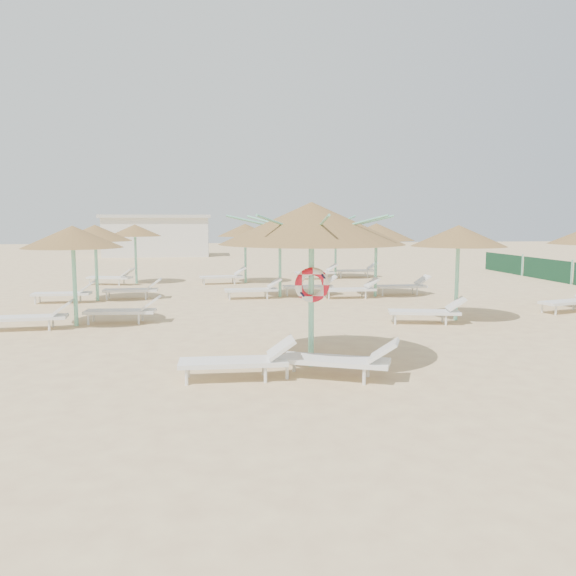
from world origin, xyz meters
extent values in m
plane|color=#DEC387|center=(0.00, 0.00, 0.00)|extent=(120.00, 120.00, 0.00)
cylinder|color=#7BD6B3|center=(0.12, -0.16, 1.32)|extent=(0.11, 0.11, 2.64)
cone|color=olive|center=(0.12, -0.16, 2.76)|extent=(3.53, 3.53, 0.79)
cylinder|color=#7BD6B3|center=(0.12, -0.16, 2.49)|extent=(0.20, 0.20, 0.12)
cylinder|color=#7BD6B3|center=(0.93, -0.16, 2.72)|extent=(1.59, 0.04, 0.40)
cylinder|color=#7BD6B3|center=(0.69, 0.42, 2.72)|extent=(1.16, 1.16, 0.40)
cylinder|color=#7BD6B3|center=(0.12, 0.65, 2.72)|extent=(0.04, 1.59, 0.40)
cylinder|color=#7BD6B3|center=(-0.45, 0.42, 2.72)|extent=(1.16, 1.16, 0.40)
cylinder|color=#7BD6B3|center=(-0.69, -0.16, 2.72)|extent=(1.59, 0.04, 0.40)
cylinder|color=#7BD6B3|center=(-0.45, -0.73, 2.72)|extent=(1.16, 1.16, 0.40)
cylinder|color=#7BD6B3|center=(0.12, -0.97, 2.72)|extent=(0.04, 1.59, 0.40)
cylinder|color=#7BD6B3|center=(0.69, -0.73, 2.72)|extent=(1.16, 1.16, 0.40)
torus|color=red|center=(0.12, -0.26, 1.60)|extent=(0.67, 0.15, 0.67)
cylinder|color=white|center=(-2.22, -1.15, 0.14)|extent=(0.06, 0.06, 0.28)
cylinder|color=white|center=(-2.21, -0.65, 0.14)|extent=(0.06, 0.06, 0.28)
cylinder|color=white|center=(-0.87, -1.18, 0.14)|extent=(0.06, 0.06, 0.28)
cylinder|color=white|center=(-0.85, -0.68, 0.14)|extent=(0.06, 0.06, 0.28)
cube|color=white|center=(-1.41, -0.92, 0.32)|extent=(1.92, 0.66, 0.08)
cube|color=white|center=(-0.56, -0.94, 0.56)|extent=(0.50, 0.61, 0.37)
cylinder|color=white|center=(-0.46, -1.00, 0.14)|extent=(0.06, 0.06, 0.29)
cylinder|color=white|center=(-0.26, -0.53, 0.14)|extent=(0.06, 0.06, 0.29)
cylinder|color=white|center=(0.81, -1.53, 0.14)|extent=(0.06, 0.06, 0.29)
cylinder|color=white|center=(1.00, -1.06, 0.14)|extent=(0.06, 0.06, 0.29)
cube|color=white|center=(0.39, -1.08, 0.33)|extent=(2.03, 1.33, 0.08)
cube|color=white|center=(1.19, -1.42, 0.57)|extent=(0.69, 0.76, 0.37)
cylinder|color=#7BD6B3|center=(-5.39, 4.79, 1.15)|extent=(0.11, 0.11, 2.30)
cone|color=olive|center=(-5.39, 4.79, 2.39)|extent=(2.59, 2.59, 0.58)
cylinder|color=#7BD6B3|center=(-5.39, 4.79, 2.15)|extent=(0.20, 0.20, 0.12)
cylinder|color=white|center=(-5.92, 4.18, 0.14)|extent=(0.06, 0.06, 0.28)
cylinder|color=white|center=(-5.96, 4.68, 0.14)|extent=(0.06, 0.06, 0.28)
cube|color=white|center=(-6.49, 4.39, 0.32)|extent=(1.94, 0.76, 0.08)
cube|color=white|center=(-5.64, 4.45, 0.56)|extent=(0.53, 0.64, 0.36)
cylinder|color=white|center=(-5.10, 4.90, 0.14)|extent=(0.06, 0.06, 0.28)
cylinder|color=white|center=(-5.06, 5.40, 0.14)|extent=(0.06, 0.06, 0.28)
cylinder|color=white|center=(-3.76, 4.79, 0.14)|extent=(0.06, 0.06, 0.28)
cylinder|color=white|center=(-3.72, 5.29, 0.14)|extent=(0.06, 0.06, 0.28)
cube|color=white|center=(-4.29, 5.09, 0.32)|extent=(1.94, 0.76, 0.08)
cube|color=white|center=(-3.44, 5.02, 0.56)|extent=(0.53, 0.64, 0.36)
cylinder|color=#7BD6B3|center=(-5.77, 9.64, 1.15)|extent=(0.11, 0.11, 2.30)
cone|color=olive|center=(-5.77, 9.64, 2.38)|extent=(2.50, 2.50, 0.56)
cylinder|color=#7BD6B3|center=(-5.77, 9.64, 2.15)|extent=(0.20, 0.20, 0.12)
cylinder|color=white|center=(-7.67, 8.99, 0.14)|extent=(0.06, 0.06, 0.28)
cylinder|color=white|center=(-7.67, 9.49, 0.14)|extent=(0.06, 0.06, 0.28)
cylinder|color=white|center=(-6.32, 8.99, 0.14)|extent=(0.06, 0.06, 0.28)
cylinder|color=white|center=(-6.32, 9.49, 0.14)|extent=(0.06, 0.06, 0.28)
cube|color=white|center=(-6.87, 9.24, 0.32)|extent=(1.90, 0.63, 0.08)
cube|color=white|center=(-6.02, 9.24, 0.56)|extent=(0.49, 0.60, 0.36)
cylinder|color=white|center=(-5.47, 9.69, 0.14)|extent=(0.06, 0.06, 0.28)
cylinder|color=white|center=(-5.47, 10.19, 0.14)|extent=(0.06, 0.06, 0.28)
cylinder|color=white|center=(-4.12, 9.69, 0.14)|extent=(0.06, 0.06, 0.28)
cylinder|color=white|center=(-4.12, 10.19, 0.14)|extent=(0.06, 0.06, 0.28)
cube|color=white|center=(-4.67, 9.94, 0.32)|extent=(1.90, 0.63, 0.08)
cube|color=white|center=(-3.82, 9.94, 0.56)|extent=(0.49, 0.60, 0.36)
cylinder|color=#7BD6B3|center=(-5.13, 15.06, 1.15)|extent=(0.11, 0.11, 2.30)
cone|color=olive|center=(-5.13, 15.06, 2.38)|extent=(2.31, 2.31, 0.52)
cylinder|color=#7BD6B3|center=(-5.13, 15.06, 2.15)|extent=(0.20, 0.20, 0.12)
cylinder|color=white|center=(-7.06, 14.62, 0.14)|extent=(0.06, 0.06, 0.28)
cylinder|color=white|center=(-6.93, 15.11, 0.14)|extent=(0.06, 0.06, 0.28)
cylinder|color=white|center=(-5.76, 14.27, 0.14)|extent=(0.06, 0.06, 0.28)
cylinder|color=white|center=(-5.63, 14.76, 0.14)|extent=(0.06, 0.06, 0.28)
cube|color=white|center=(-6.23, 14.66, 0.32)|extent=(2.00, 1.09, 0.08)
cube|color=white|center=(-5.41, 14.44, 0.56)|extent=(0.62, 0.71, 0.36)
cylinder|color=#7BD6B3|center=(0.73, 9.83, 1.15)|extent=(0.11, 0.11, 2.30)
cone|color=olive|center=(0.73, 9.83, 2.39)|extent=(2.80, 2.80, 0.63)
cylinder|color=#7BD6B3|center=(0.73, 9.83, 2.15)|extent=(0.20, 0.20, 0.12)
cylinder|color=white|center=(-1.15, 9.14, 0.14)|extent=(0.06, 0.06, 0.28)
cylinder|color=white|center=(-1.18, 9.64, 0.14)|extent=(0.06, 0.06, 0.28)
cylinder|color=white|center=(0.20, 9.21, 0.14)|extent=(0.06, 0.06, 0.28)
cylinder|color=white|center=(0.17, 9.71, 0.14)|extent=(0.06, 0.06, 0.28)
cube|color=white|center=(-0.37, 9.43, 0.32)|extent=(1.93, 0.72, 0.08)
cube|color=white|center=(0.48, 9.47, 0.56)|extent=(0.52, 0.62, 0.36)
cylinder|color=white|center=(1.02, 9.92, 0.14)|extent=(0.06, 0.06, 0.28)
cylinder|color=white|center=(1.05, 10.42, 0.14)|extent=(0.06, 0.06, 0.28)
cylinder|color=white|center=(2.37, 9.85, 0.14)|extent=(0.06, 0.06, 0.28)
cylinder|color=white|center=(2.40, 10.35, 0.14)|extent=(0.06, 0.06, 0.28)
cube|color=white|center=(1.83, 10.13, 0.32)|extent=(1.93, 0.72, 0.08)
cube|color=white|center=(2.68, 10.08, 0.56)|extent=(0.52, 0.62, 0.36)
cylinder|color=#7BD6B3|center=(-0.25, 14.74, 1.15)|extent=(0.11, 0.11, 2.30)
cone|color=olive|center=(-0.25, 14.74, 2.38)|extent=(2.51, 2.51, 0.57)
cylinder|color=#7BD6B3|center=(-0.25, 14.74, 2.15)|extent=(0.20, 0.20, 0.12)
cylinder|color=white|center=(-2.10, 13.98, 0.14)|extent=(0.06, 0.06, 0.28)
cylinder|color=white|center=(-2.18, 14.47, 0.14)|extent=(0.06, 0.06, 0.28)
cylinder|color=white|center=(-0.77, 14.17, 0.14)|extent=(0.06, 0.06, 0.28)
cylinder|color=white|center=(-0.84, 14.66, 0.14)|extent=(0.06, 0.06, 0.28)
cube|color=white|center=(-1.35, 14.34, 0.32)|extent=(1.97, 0.88, 0.08)
cube|color=white|center=(-0.51, 14.46, 0.56)|extent=(0.56, 0.66, 0.36)
cylinder|color=#7BD6B3|center=(5.08, 4.26, 1.15)|extent=(0.11, 0.11, 2.30)
cone|color=olive|center=(5.08, 4.26, 2.39)|extent=(2.63, 2.63, 0.59)
cylinder|color=#7BD6B3|center=(5.08, 4.26, 2.15)|extent=(0.20, 0.20, 0.12)
cylinder|color=white|center=(3.14, 3.78, 0.14)|extent=(0.06, 0.06, 0.28)
cylinder|color=white|center=(3.25, 4.27, 0.14)|extent=(0.06, 0.06, 0.28)
cylinder|color=white|center=(4.46, 3.50, 0.14)|extent=(0.06, 0.06, 0.28)
cylinder|color=white|center=(4.57, 3.98, 0.14)|extent=(0.06, 0.06, 0.28)
cube|color=white|center=(3.98, 3.86, 0.32)|extent=(1.99, 1.01, 0.08)
cube|color=white|center=(4.81, 3.68, 0.56)|extent=(0.60, 0.69, 0.36)
cylinder|color=#7BD6B3|center=(4.27, 9.46, 1.15)|extent=(0.11, 0.11, 2.30)
cone|color=olive|center=(4.27, 9.46, 2.40)|extent=(2.82, 2.82, 0.63)
cylinder|color=#7BD6B3|center=(4.27, 9.46, 2.15)|extent=(0.20, 0.20, 0.12)
cylinder|color=white|center=(2.37, 8.81, 0.14)|extent=(0.06, 0.06, 0.28)
cylinder|color=white|center=(2.37, 9.31, 0.14)|extent=(0.06, 0.06, 0.28)
cylinder|color=white|center=(3.72, 8.82, 0.14)|extent=(0.06, 0.06, 0.28)
cylinder|color=white|center=(3.72, 9.32, 0.14)|extent=(0.06, 0.06, 0.28)
cube|color=white|center=(3.17, 9.06, 0.32)|extent=(1.90, 0.63, 0.08)
cube|color=white|center=(4.02, 9.07, 0.56)|extent=(0.49, 0.60, 0.36)
cylinder|color=white|center=(4.57, 9.52, 0.14)|extent=(0.06, 0.06, 0.28)
cylinder|color=white|center=(4.57, 10.02, 0.14)|extent=(0.06, 0.06, 0.28)
cylinder|color=white|center=(5.92, 9.51, 0.14)|extent=(0.06, 0.06, 0.28)
cylinder|color=white|center=(5.92, 10.01, 0.14)|extent=(0.06, 0.06, 0.28)
cube|color=white|center=(5.37, 9.76, 0.32)|extent=(1.90, 0.63, 0.08)
cube|color=white|center=(6.22, 9.76, 0.56)|extent=(0.49, 0.60, 0.36)
cylinder|color=#7BD6B3|center=(4.25, 16.18, 1.15)|extent=(0.11, 0.11, 2.30)
cone|color=olive|center=(4.25, 16.18, 2.39)|extent=(2.80, 2.80, 0.63)
cylinder|color=#7BD6B3|center=(4.25, 16.18, 2.15)|extent=(0.20, 0.20, 0.12)
cylinder|color=white|center=(2.35, 15.51, 0.14)|extent=(0.06, 0.06, 0.28)
cylinder|color=white|center=(2.34, 16.01, 0.14)|extent=(0.06, 0.06, 0.28)
cylinder|color=white|center=(3.70, 15.55, 0.14)|extent=(0.06, 0.06, 0.28)
cylinder|color=white|center=(3.69, 16.05, 0.14)|extent=(0.06, 0.06, 0.28)
cube|color=white|center=(3.15, 15.78, 0.32)|extent=(1.92, 0.67, 0.08)
cube|color=white|center=(3.99, 15.80, 0.56)|extent=(0.50, 0.61, 0.36)
cylinder|color=white|center=(4.54, 16.25, 0.14)|extent=(0.06, 0.06, 0.28)
cylinder|color=white|center=(4.55, 16.75, 0.14)|extent=(0.06, 0.06, 0.28)
cylinder|color=white|center=(5.89, 16.22, 0.14)|extent=(0.06, 0.06, 0.28)
cylinder|color=white|center=(5.90, 16.72, 0.14)|extent=(0.06, 0.06, 0.28)
cube|color=white|center=(5.35, 16.48, 0.32)|extent=(1.92, 0.67, 0.08)
cube|color=white|center=(6.19, 16.46, 0.56)|extent=(0.50, 0.61, 0.36)
cylinder|color=white|center=(8.40, 4.64, 0.14)|extent=(0.06, 0.06, 0.28)
cylinder|color=white|center=(8.26, 5.12, 0.14)|extent=(0.06, 0.06, 0.28)
cylinder|color=white|center=(9.56, 5.49, 0.14)|extent=(0.06, 0.06, 0.28)
cube|color=white|center=(9.10, 5.10, 0.32)|extent=(2.00, 1.12, 0.08)
cube|color=silver|center=(-6.00, 35.00, 1.50)|extent=(8.00, 4.00, 3.00)
cube|color=beige|center=(-6.00, 35.00, 3.12)|extent=(8.40, 4.40, 0.25)
cube|color=#1B5338|center=(14.00, 14.00, 0.50)|extent=(0.08, 3.80, 1.00)
cylinder|color=#7BD6B3|center=(14.00, 12.10, 0.55)|extent=(0.08, 0.08, 1.10)
cube|color=#1B5338|center=(14.00, 18.00, 0.50)|extent=(0.08, 3.80, 1.00)
cylinder|color=#7BD6B3|center=(14.00, 16.10, 0.55)|extent=(0.08, 0.08, 1.10)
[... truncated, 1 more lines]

